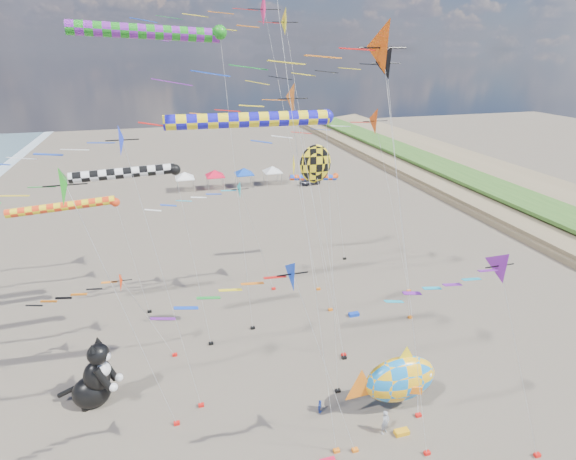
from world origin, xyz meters
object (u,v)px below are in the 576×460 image
Objects in this scene: person_adult at (385,422)px; child_green at (398,380)px; cat_inflatable at (92,372)px; fish_inflatable at (399,379)px; parked_car at (310,181)px; child_blue at (320,406)px.

person_adult is 1.45× the size of child_green.
cat_inflatable is 0.78× the size of fish_inflatable.
parked_car is at bearing 88.84° from child_green.
parked_car is (11.26, 51.90, -1.83)m from fish_inflatable.
child_green is at bearing 5.88° from cat_inflatable.
cat_inflatable reaches higher than person_adult.
child_blue is (-3.30, 2.67, -0.34)m from person_adult.
fish_inflatable is 53.14m from parked_car.
child_green is 0.31× the size of parked_car.
child_blue is at bearing 115.84° from person_adult.
person_adult is at bearing 156.63° from parked_car.
fish_inflatable is at bearing -111.29° from child_green.
person_adult is (-1.68, -1.59, -1.62)m from fish_inflatable.
person_adult is at bearing -6.21° from cat_inflatable.
cat_inflatable reaches higher than parked_car.
person_adult is at bearing -136.49° from fish_inflatable.
child_green is at bearing 158.81° from parked_car.
parked_car reaches higher than child_green.
cat_inflatable reaches higher than fish_inflatable.
person_adult reaches higher than parked_car.
child_green is (1.16, 1.88, -1.88)m from fish_inflatable.
parked_car is (30.31, 45.89, -1.90)m from cat_inflatable.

